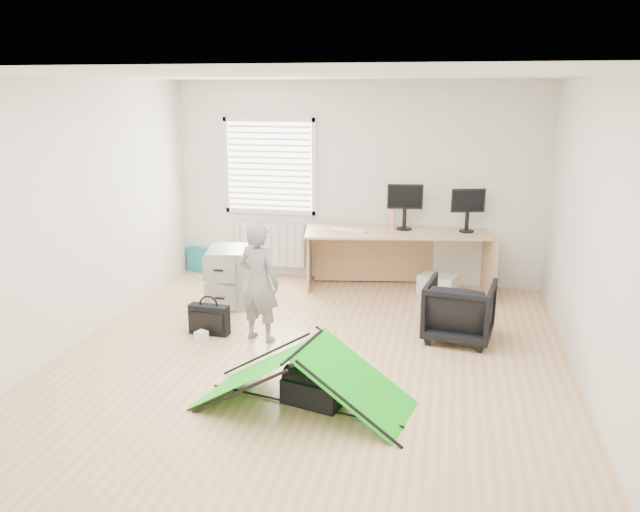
% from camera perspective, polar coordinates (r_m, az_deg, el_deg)
% --- Properties ---
extents(ground, '(5.50, 5.50, 0.00)m').
position_cam_1_polar(ground, '(6.25, -0.77, -9.38)').
color(ground, tan).
rests_on(ground, ground).
extents(back_wall, '(5.00, 0.02, 2.70)m').
position_cam_1_polar(back_wall, '(8.49, 3.32, 6.68)').
color(back_wall, silver).
rests_on(back_wall, ground).
extents(window, '(1.20, 0.06, 1.20)m').
position_cam_1_polar(window, '(8.68, -4.63, 8.18)').
color(window, silver).
rests_on(window, back_wall).
extents(radiator, '(1.00, 0.12, 0.60)m').
position_cam_1_polar(radiator, '(8.84, -4.55, 1.05)').
color(radiator, silver).
rests_on(radiator, back_wall).
extents(desk, '(2.46, 1.15, 0.81)m').
position_cam_1_polar(desk, '(8.20, 7.01, -0.48)').
color(desk, tan).
rests_on(desk, ground).
extents(filing_cabinet, '(0.57, 0.69, 0.71)m').
position_cam_1_polar(filing_cabinet, '(7.73, -8.37, -1.86)').
color(filing_cabinet, gray).
rests_on(filing_cabinet, ground).
extents(monitor_left, '(0.46, 0.15, 0.44)m').
position_cam_1_polar(monitor_left, '(8.16, 7.75, 3.92)').
color(monitor_left, black).
rests_on(monitor_left, desk).
extents(monitor_right, '(0.44, 0.21, 0.41)m').
position_cam_1_polar(monitor_right, '(8.17, 13.31, 3.56)').
color(monitor_right, black).
rests_on(monitor_right, desk).
extents(keyboard, '(0.49, 0.23, 0.02)m').
position_cam_1_polar(keyboard, '(8.03, 2.63, 2.34)').
color(keyboard, beige).
rests_on(keyboard, desk).
extents(thermos, '(0.09, 0.09, 0.26)m').
position_cam_1_polar(thermos, '(8.17, 6.67, 3.34)').
color(thermos, pink).
rests_on(thermos, desk).
extents(office_chair, '(0.79, 0.80, 0.64)m').
position_cam_1_polar(office_chair, '(6.77, 12.62, -4.86)').
color(office_chair, black).
rests_on(office_chair, ground).
extents(person, '(0.53, 0.41, 1.27)m').
position_cam_1_polar(person, '(6.52, -5.61, -2.43)').
color(person, slate).
rests_on(person, ground).
extents(kite, '(1.88, 1.12, 0.55)m').
position_cam_1_polar(kite, '(5.27, -1.56, -10.99)').
color(kite, '#12BF15').
rests_on(kite, ground).
extents(storage_crate, '(0.55, 0.47, 0.26)m').
position_cam_1_polar(storage_crate, '(8.22, 10.74, -2.58)').
color(storage_crate, silver).
rests_on(storage_crate, ground).
extents(tote_bag, '(0.32, 0.22, 0.35)m').
position_cam_1_polar(tote_bag, '(9.25, -11.15, -0.32)').
color(tote_bag, teal).
rests_on(tote_bag, ground).
extents(laptop_bag, '(0.45, 0.16, 0.33)m').
position_cam_1_polar(laptop_bag, '(6.90, -10.08, -5.74)').
color(laptop_bag, black).
rests_on(laptop_bag, ground).
extents(white_box, '(0.14, 0.14, 0.11)m').
position_cam_1_polar(white_box, '(6.76, -10.80, -7.23)').
color(white_box, silver).
rests_on(white_box, ground).
extents(duffel_bag, '(0.55, 0.38, 0.22)m').
position_cam_1_polar(duffel_bag, '(5.39, -0.68, -12.30)').
color(duffel_bag, black).
rests_on(duffel_bag, ground).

